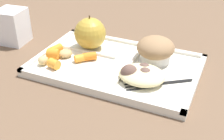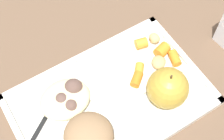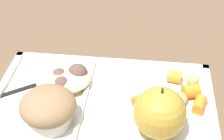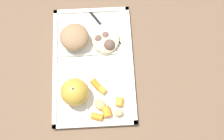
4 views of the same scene
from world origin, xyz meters
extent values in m
plane|color=brown|center=(0.00, 0.00, 0.00)|extent=(6.00, 6.00, 0.00)
cube|color=silver|center=(0.00, 0.00, 0.01)|extent=(0.38, 0.25, 0.01)
cube|color=silver|center=(0.00, -0.12, 0.02)|extent=(0.38, 0.01, 0.01)
cube|color=silver|center=(0.00, 0.12, 0.02)|extent=(0.38, 0.01, 0.01)
cube|color=silver|center=(-0.19, 0.00, 0.02)|extent=(0.01, 0.25, 0.01)
cube|color=silver|center=(0.19, 0.00, 0.02)|extent=(0.01, 0.25, 0.01)
cube|color=silver|center=(0.03, 0.00, 0.02)|extent=(0.01, 0.22, 0.01)
cube|color=silver|center=(-0.10, 0.02, 0.02)|extent=(0.17, 0.01, 0.01)
sphere|color=#B79333|center=(-0.10, 0.05, 0.05)|extent=(0.08, 0.08, 0.08)
cylinder|color=#4C381E|center=(-0.10, 0.05, 0.10)|extent=(0.00, 0.00, 0.01)
cylinder|color=silver|center=(0.08, 0.05, 0.02)|extent=(0.07, 0.07, 0.03)
ellipsoid|color=#93704C|center=(0.08, 0.05, 0.05)|extent=(0.09, 0.09, 0.05)
cylinder|color=orange|center=(-0.16, -0.01, 0.02)|extent=(0.03, 0.04, 0.02)
cylinder|color=orange|center=(-0.15, -0.04, 0.02)|extent=(0.03, 0.03, 0.03)
cylinder|color=orange|center=(-0.08, -0.02, 0.02)|extent=(0.03, 0.03, 0.02)
cylinder|color=orange|center=(-0.07, -0.01, 0.02)|extent=(0.04, 0.03, 0.02)
cylinder|color=orange|center=(-0.12, -0.07, 0.02)|extent=(0.03, 0.03, 0.02)
ellipsoid|color=tan|center=(-0.16, -0.07, 0.02)|extent=(0.02, 0.03, 0.02)
ellipsoid|color=tan|center=(-0.13, -0.02, 0.02)|extent=(0.05, 0.05, 0.02)
ellipsoid|color=beige|center=(0.08, -0.04, 0.03)|extent=(0.10, 0.09, 0.03)
sphere|color=brown|center=(0.08, -0.02, 0.03)|extent=(0.03, 0.03, 0.03)
sphere|color=brown|center=(0.08, -0.04, 0.03)|extent=(0.03, 0.03, 0.03)
sphere|color=brown|center=(0.05, -0.05, 0.03)|extent=(0.04, 0.04, 0.04)
cube|color=black|center=(0.14, -0.02, 0.01)|extent=(0.09, 0.06, 0.00)
cube|color=black|center=(0.09, -0.06, 0.01)|extent=(0.04, 0.04, 0.00)
cylinder|color=black|center=(0.06, -0.07, 0.01)|extent=(0.02, 0.02, 0.00)
cylinder|color=black|center=(0.07, -0.08, 0.01)|extent=(0.02, 0.02, 0.00)
cylinder|color=black|center=(0.07, -0.08, 0.01)|extent=(0.02, 0.02, 0.00)
camera|label=1|loc=(0.24, -0.56, 0.37)|focal=47.80mm
camera|label=2|loc=(0.14, 0.23, 0.61)|focal=52.52mm
camera|label=3|loc=(-0.07, 0.43, 0.43)|focal=55.88mm
camera|label=4|loc=(-0.28, -0.04, 0.82)|focal=43.84mm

